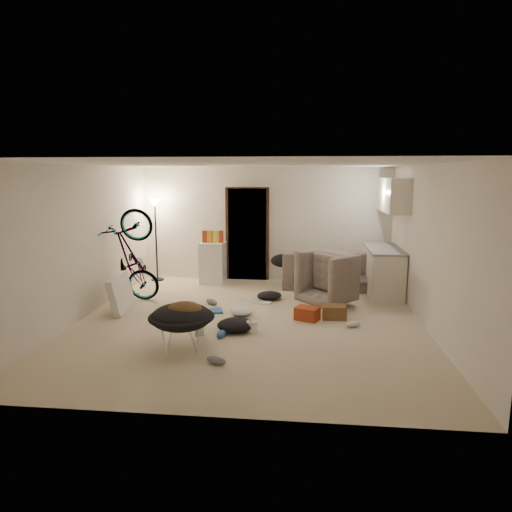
# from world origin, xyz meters

# --- Properties ---
(floor) EXTENTS (5.50, 6.00, 0.02)m
(floor) POSITION_xyz_m (0.00, 0.00, -0.01)
(floor) COLOR beige
(floor) RESTS_ON ground
(ceiling) EXTENTS (5.50, 6.00, 0.02)m
(ceiling) POSITION_xyz_m (0.00, 0.00, 2.51)
(ceiling) COLOR white
(ceiling) RESTS_ON wall_back
(wall_back) EXTENTS (5.50, 0.02, 2.50)m
(wall_back) POSITION_xyz_m (0.00, 3.01, 1.25)
(wall_back) COLOR silver
(wall_back) RESTS_ON floor
(wall_front) EXTENTS (5.50, 0.02, 2.50)m
(wall_front) POSITION_xyz_m (0.00, -3.01, 1.25)
(wall_front) COLOR silver
(wall_front) RESTS_ON floor
(wall_left) EXTENTS (0.02, 6.00, 2.50)m
(wall_left) POSITION_xyz_m (-2.76, 0.00, 1.25)
(wall_left) COLOR silver
(wall_left) RESTS_ON floor
(wall_right) EXTENTS (0.02, 6.00, 2.50)m
(wall_right) POSITION_xyz_m (2.76, 0.00, 1.25)
(wall_right) COLOR silver
(wall_right) RESTS_ON floor
(doorway) EXTENTS (0.85, 0.10, 2.04)m
(doorway) POSITION_xyz_m (-0.40, 2.97, 1.02)
(doorway) COLOR black
(doorway) RESTS_ON floor
(door_trim) EXTENTS (0.97, 0.04, 2.10)m
(door_trim) POSITION_xyz_m (-0.40, 2.94, 1.02)
(door_trim) COLOR #391F13
(door_trim) RESTS_ON floor
(floor_lamp) EXTENTS (0.28, 0.28, 1.81)m
(floor_lamp) POSITION_xyz_m (-2.40, 2.65, 1.31)
(floor_lamp) COLOR black
(floor_lamp) RESTS_ON floor
(kitchen_counter) EXTENTS (0.60, 1.50, 0.88)m
(kitchen_counter) POSITION_xyz_m (2.43, 2.00, 0.44)
(kitchen_counter) COLOR silver
(kitchen_counter) RESTS_ON floor
(counter_top) EXTENTS (0.64, 1.54, 0.04)m
(counter_top) POSITION_xyz_m (2.43, 2.00, 0.90)
(counter_top) COLOR gray
(counter_top) RESTS_ON kitchen_counter
(kitchen_uppers) EXTENTS (0.38, 1.40, 0.65)m
(kitchen_uppers) POSITION_xyz_m (2.56, 2.00, 1.95)
(kitchen_uppers) COLOR silver
(kitchen_uppers) RESTS_ON wall_right
(sofa) EXTENTS (2.01, 0.90, 0.57)m
(sofa) POSITION_xyz_m (1.39, 2.45, 0.29)
(sofa) COLOR #313831
(sofa) RESTS_ON floor
(armchair) EXTENTS (1.40, 1.42, 0.69)m
(armchair) POSITION_xyz_m (1.55, 1.40, 0.35)
(armchair) COLOR #313831
(armchair) RESTS_ON floor
(bicycle) EXTENTS (1.78, 0.79, 1.03)m
(bicycle) POSITION_xyz_m (-2.30, 0.93, 0.47)
(bicycle) COLOR black
(bicycle) RESTS_ON floor
(book_asset) EXTENTS (0.25, 0.25, 0.02)m
(book_asset) POSITION_xyz_m (-0.70, -0.84, 0.01)
(book_asset) COLOR #9C3417
(book_asset) RESTS_ON floor
(mini_fridge) EXTENTS (0.53, 0.53, 0.89)m
(mini_fridge) POSITION_xyz_m (-1.11, 2.55, 0.44)
(mini_fridge) COLOR white
(mini_fridge) RESTS_ON floor
(snack_box_0) EXTENTS (0.11, 0.08, 0.30)m
(snack_box_0) POSITION_xyz_m (-1.28, 2.55, 1.00)
(snack_box_0) COLOR #9C3417
(snack_box_0) RESTS_ON mini_fridge
(snack_box_1) EXTENTS (0.11, 0.09, 0.30)m
(snack_box_1) POSITION_xyz_m (-1.16, 2.55, 1.00)
(snack_box_1) COLOR orange
(snack_box_1) RESTS_ON mini_fridge
(snack_box_2) EXTENTS (0.11, 0.08, 0.30)m
(snack_box_2) POSITION_xyz_m (-1.04, 2.55, 1.00)
(snack_box_2) COLOR yellow
(snack_box_2) RESTS_ON mini_fridge
(snack_box_3) EXTENTS (0.11, 0.08, 0.30)m
(snack_box_3) POSITION_xyz_m (-0.92, 2.55, 1.00)
(snack_box_3) COLOR #9C3417
(snack_box_3) RESTS_ON mini_fridge
(saucer_chair) EXTENTS (0.89, 0.89, 0.63)m
(saucer_chair) POSITION_xyz_m (-0.76, -1.31, 0.37)
(saucer_chair) COLOR silver
(saucer_chair) RESTS_ON floor
(hoodie) EXTENTS (0.51, 0.44, 0.22)m
(hoodie) POSITION_xyz_m (-0.71, -1.34, 0.57)
(hoodie) COLOR brown
(hoodie) RESTS_ON saucer_chair
(sofa_drape) EXTENTS (0.64, 0.57, 0.28)m
(sofa_drape) POSITION_xyz_m (0.44, 2.45, 0.54)
(sofa_drape) COLOR black
(sofa_drape) RESTS_ON sofa
(tv_box) EXTENTS (0.34, 0.96, 0.63)m
(tv_box) POSITION_xyz_m (-2.30, 0.34, 0.31)
(tv_box) COLOR silver
(tv_box) RESTS_ON floor
(drink_case_a) EXTENTS (0.40, 0.29, 0.22)m
(drink_case_a) POSITION_xyz_m (1.37, 0.27, 0.11)
(drink_case_a) COLOR brown
(drink_case_a) RESTS_ON floor
(drink_case_b) EXTENTS (0.44, 0.39, 0.21)m
(drink_case_b) POSITION_xyz_m (0.93, 0.15, 0.11)
(drink_case_b) COLOR #9C3417
(drink_case_b) RESTS_ON floor
(juicer) EXTENTS (0.17, 0.17, 0.25)m
(juicer) POSITION_xyz_m (0.10, -0.54, 0.10)
(juicer) COLOR #EFE4CF
(juicer) RESTS_ON floor
(newspaper) EXTENTS (0.63, 0.60, 0.01)m
(newspaper) POSITION_xyz_m (-0.04, 1.25, 0.00)
(newspaper) COLOR #B2B0A4
(newspaper) RESTS_ON floor
(book_blue) EXTENTS (0.30, 0.35, 0.03)m
(book_blue) POSITION_xyz_m (-0.64, 0.43, 0.02)
(book_blue) COLOR #2C5C9F
(book_blue) RESTS_ON floor
(book_white) EXTENTS (0.25, 0.30, 0.02)m
(book_white) POSITION_xyz_m (0.17, 1.09, 0.01)
(book_white) COLOR silver
(book_white) RESTS_ON floor
(shoe_1) EXTENTS (0.30, 0.29, 0.11)m
(shoe_1) POSITION_xyz_m (-0.80, 0.85, 0.05)
(shoe_1) COLOR slate
(shoe_1) RESTS_ON floor
(shoe_2) EXTENTS (0.16, 0.28, 0.10)m
(shoe_2) POSITION_xyz_m (-0.32, -0.80, 0.05)
(shoe_2) COLOR #2C5C9F
(shoe_2) RESTS_ON floor
(shoe_3) EXTENTS (0.30, 0.20, 0.10)m
(shoe_3) POSITION_xyz_m (-0.21, -1.75, 0.05)
(shoe_3) COLOR slate
(shoe_3) RESTS_ON floor
(shoe_4) EXTENTS (0.28, 0.21, 0.10)m
(shoe_4) POSITION_xyz_m (1.64, -0.14, 0.05)
(shoe_4) COLOR white
(shoe_4) RESTS_ON floor
(clothes_lump_a) EXTENTS (0.72, 0.67, 0.19)m
(clothes_lump_a) POSITION_xyz_m (-0.14, -0.50, 0.09)
(clothes_lump_a) COLOR black
(clothes_lump_a) RESTS_ON floor
(clothes_lump_b) EXTENTS (0.63, 0.61, 0.15)m
(clothes_lump_b) POSITION_xyz_m (0.22, 1.32, 0.07)
(clothes_lump_b) COLOR black
(clothes_lump_b) RESTS_ON floor
(clothes_lump_c) EXTENTS (0.54, 0.55, 0.13)m
(clothes_lump_c) POSITION_xyz_m (-0.18, 0.31, 0.06)
(clothes_lump_c) COLOR silver
(clothes_lump_c) RESTS_ON floor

